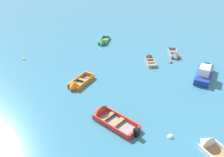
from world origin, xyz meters
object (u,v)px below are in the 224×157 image
at_px(rowboat_white_midfield_right, 212,149).
at_px(mooring_buoy_midfield, 171,63).
at_px(rowboat_grey_back_row_center, 175,56).
at_px(mooring_buoy_far_field, 24,59).
at_px(rowboat_red_foreground_center, 106,116).
at_px(mooring_buoy_outer_edge, 170,137).
at_px(rowboat_orange_outer_right, 76,85).
at_px(rowboat_grey_far_right, 149,59).
at_px(motor_launch_deep_blue_outer_left, 205,72).
at_px(rowboat_green_cluster_inner, 103,43).

distance_m(rowboat_white_midfield_right, mooring_buoy_midfield, 14.39).
relative_size(rowboat_grey_back_row_center, mooring_buoy_far_field, 9.28).
distance_m(rowboat_red_foreground_center, rowboat_white_midfield_right, 8.47).
xyz_separation_m(rowboat_red_foreground_center, mooring_buoy_far_field, (-8.87, 13.24, -0.22)).
xyz_separation_m(rowboat_white_midfield_right, mooring_buoy_far_field, (-15.89, 17.98, -0.20)).
bearing_deg(rowboat_grey_back_row_center, mooring_buoy_far_field, 173.50).
bearing_deg(mooring_buoy_outer_edge, rowboat_red_foreground_center, 147.18).
relative_size(rowboat_orange_outer_right, rowboat_grey_far_right, 1.15).
height_order(rowboat_orange_outer_right, motor_launch_deep_blue_outer_left, motor_launch_deep_blue_outer_left).
height_order(mooring_buoy_midfield, mooring_buoy_far_field, mooring_buoy_midfield).
bearing_deg(rowboat_orange_outer_right, mooring_buoy_outer_edge, -50.52).
distance_m(rowboat_orange_outer_right, motor_launch_deep_blue_outer_left, 14.17).
xyz_separation_m(rowboat_green_cluster_inner, rowboat_grey_far_right, (5.19, -6.42, -0.02)).
bearing_deg(mooring_buoy_midfield, mooring_buoy_far_field, 168.29).
xyz_separation_m(rowboat_grey_far_right, mooring_buoy_far_field, (-15.80, 2.63, -0.15)).
bearing_deg(rowboat_orange_outer_right, motor_launch_deep_blue_outer_left, 0.80).
distance_m(rowboat_red_foreground_center, mooring_buoy_far_field, 15.94).
height_order(rowboat_green_cluster_inner, mooring_buoy_far_field, rowboat_green_cluster_inner).
xyz_separation_m(rowboat_grey_back_row_center, rowboat_green_cluster_inner, (-8.73, 6.00, 0.00)).
relative_size(motor_launch_deep_blue_outer_left, mooring_buoy_midfield, 11.18).
bearing_deg(rowboat_grey_far_right, rowboat_white_midfield_right, -89.66).
distance_m(rowboat_white_midfield_right, mooring_buoy_outer_edge, 2.99).
relative_size(rowboat_grey_back_row_center, motor_launch_deep_blue_outer_left, 0.75).
bearing_deg(rowboat_red_foreground_center, rowboat_grey_back_row_center, 46.49).
distance_m(rowboat_white_midfield_right, mooring_buoy_far_field, 23.99).
distance_m(motor_launch_deep_blue_outer_left, mooring_buoy_midfield, 4.53).
relative_size(rowboat_orange_outer_right, motor_launch_deep_blue_outer_left, 0.75).
bearing_deg(mooring_buoy_outer_edge, mooring_buoy_midfield, 69.15).
relative_size(rowboat_green_cluster_inner, rowboat_red_foreground_center, 0.86).
xyz_separation_m(motor_launch_deep_blue_outer_left, mooring_buoy_far_field, (-20.68, 7.55, -0.50)).
relative_size(rowboat_grey_back_row_center, mooring_buoy_midfield, 8.38).
bearing_deg(mooring_buoy_midfield, rowboat_grey_back_row_center, 54.46).
bearing_deg(rowboat_grey_back_row_center, rowboat_white_midfield_right, -102.35).
bearing_deg(rowboat_green_cluster_inner, rowboat_orange_outer_right, -109.53).
relative_size(rowboat_grey_back_row_center, rowboat_green_cluster_inner, 0.98).
bearing_deg(rowboat_white_midfield_right, rowboat_green_cluster_inner, 103.64).
height_order(rowboat_grey_far_right, mooring_buoy_midfield, rowboat_grey_far_right).
bearing_deg(rowboat_white_midfield_right, mooring_buoy_far_field, 131.47).
relative_size(rowboat_red_foreground_center, rowboat_grey_far_right, 1.38).
distance_m(motor_launch_deep_blue_outer_left, mooring_buoy_outer_edge, 11.27).
bearing_deg(rowboat_orange_outer_right, rowboat_red_foreground_center, -66.75).
height_order(rowboat_red_foreground_center, rowboat_orange_outer_right, rowboat_red_foreground_center).
distance_m(rowboat_green_cluster_inner, rowboat_orange_outer_right, 12.25).
bearing_deg(rowboat_red_foreground_center, motor_launch_deep_blue_outer_left, 25.72).
bearing_deg(mooring_buoy_midfield, motor_launch_deep_blue_outer_left, -56.95).
xyz_separation_m(rowboat_red_foreground_center, rowboat_white_midfield_right, (7.02, -4.74, -0.02)).
relative_size(rowboat_white_midfield_right, rowboat_grey_far_right, 1.34).
xyz_separation_m(mooring_buoy_outer_edge, mooring_buoy_far_field, (-13.48, 16.21, 0.00)).
height_order(rowboat_orange_outer_right, rowboat_white_midfield_right, rowboat_white_midfield_right).
height_order(rowboat_green_cluster_inner, rowboat_red_foreground_center, rowboat_red_foreground_center).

